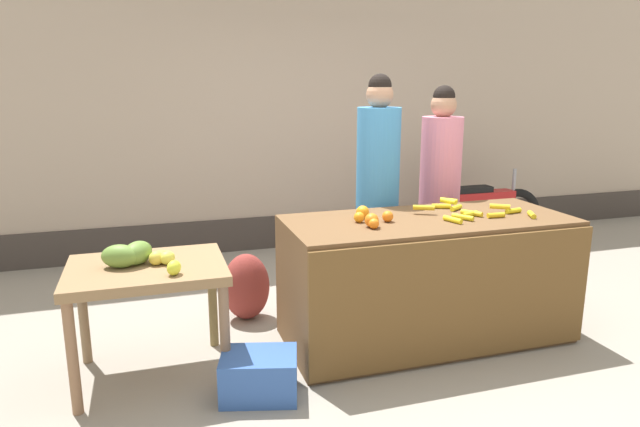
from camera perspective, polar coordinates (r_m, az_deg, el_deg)
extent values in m
plane|color=gray|center=(4.10, 6.02, -12.87)|extent=(24.00, 24.00, 0.00)
cube|color=tan|center=(6.19, -3.41, 10.47)|extent=(10.00, 0.20, 3.01)
cube|color=#3F3833|center=(6.28, -3.00, -1.74)|extent=(10.00, 0.04, 0.36)
cube|color=brown|center=(4.07, 10.69, -6.49)|extent=(1.99, 0.83, 0.88)
cube|color=brown|center=(3.72, 13.81, -8.56)|extent=(1.99, 0.03, 0.82)
cube|color=olive|center=(3.55, -17.19, -5.49)|extent=(0.93, 0.71, 0.06)
cylinder|color=#8E674A|center=(3.43, -23.82, -13.29)|extent=(0.06, 0.06, 0.67)
cylinder|color=#84654D|center=(3.42, -9.61, -12.37)|extent=(0.06, 0.06, 0.67)
cylinder|color=#83684A|center=(3.99, -22.90, -9.45)|extent=(0.06, 0.06, 0.67)
cylinder|color=olive|center=(3.98, -10.85, -8.65)|extent=(0.06, 0.06, 0.67)
cylinder|color=gold|center=(3.94, 14.29, -0.37)|extent=(0.11, 0.15, 0.04)
cylinder|color=gold|center=(4.08, 15.20, 0.03)|extent=(0.11, 0.14, 0.04)
cylinder|color=yellow|center=(4.26, 12.19, 0.73)|extent=(0.14, 0.08, 0.04)
cylinder|color=gold|center=(4.09, 14.97, 0.06)|extent=(0.11, 0.12, 0.04)
cylinder|color=yellow|center=(4.24, 19.03, 0.26)|extent=(0.13, 0.05, 0.04)
cylinder|color=gold|center=(4.06, 17.43, -0.17)|extent=(0.13, 0.04, 0.04)
cylinder|color=gold|center=(4.16, 20.69, -0.11)|extent=(0.08, 0.13, 0.04)
cylinder|color=yellow|center=(4.23, 13.65, 0.57)|extent=(0.13, 0.10, 0.04)
cylinder|color=gold|center=(4.04, 14.95, -0.07)|extent=(0.15, 0.08, 0.04)
cylinder|color=yellow|center=(3.86, 13.32, -0.61)|extent=(0.08, 0.15, 0.04)
cylinder|color=yellow|center=(4.30, 12.91, 1.22)|extent=(0.09, 0.13, 0.04)
cylinder|color=yellow|center=(4.21, 17.79, 0.67)|extent=(0.14, 0.11, 0.04)
cylinder|color=yellow|center=(4.32, 12.94, 1.29)|extent=(0.11, 0.12, 0.04)
cylinder|color=gold|center=(4.04, 10.49, 0.59)|extent=(0.15, 0.10, 0.04)
sphere|color=orange|center=(3.86, 4.35, 0.14)|extent=(0.09, 0.09, 0.09)
sphere|color=orange|center=(3.64, 5.27, -0.69)|extent=(0.09, 0.09, 0.09)
sphere|color=orange|center=(3.60, 5.49, -1.03)|extent=(0.07, 0.07, 0.07)
sphere|color=orange|center=(3.76, 3.99, -0.37)|extent=(0.07, 0.07, 0.07)
sphere|color=orange|center=(3.79, 6.89, -0.30)|extent=(0.08, 0.08, 0.08)
ellipsoid|color=yellow|center=(3.59, -17.87, -4.15)|extent=(0.11, 0.10, 0.08)
ellipsoid|color=yellow|center=(3.51, -16.27, -4.38)|extent=(0.11, 0.11, 0.09)
ellipsoid|color=#E0DE49|center=(3.51, -15.24, -4.36)|extent=(0.13, 0.12, 0.08)
ellipsoid|color=yellow|center=(3.54, -15.79, -4.25)|extent=(0.13, 0.10, 0.08)
ellipsoid|color=yellow|center=(3.31, -14.61, -5.35)|extent=(0.11, 0.12, 0.09)
ellipsoid|color=olive|center=(3.56, -18.04, -3.82)|extent=(0.24, 0.26, 0.14)
ellipsoid|color=olive|center=(3.52, -19.64, -4.09)|extent=(0.25, 0.20, 0.14)
cylinder|color=#33333D|center=(4.62, 5.68, -4.96)|extent=(0.29, 0.29, 0.72)
cylinder|color=#3F8CCC|center=(4.44, 5.92, 4.96)|extent=(0.34, 0.34, 0.89)
sphere|color=tan|center=(4.40, 6.09, 11.91)|extent=(0.21, 0.21, 0.21)
sphere|color=black|center=(4.39, 6.11, 12.80)|extent=(0.18, 0.18, 0.18)
cylinder|color=#33333D|center=(4.97, 11.72, -4.12)|extent=(0.29, 0.29, 0.68)
cylinder|color=pink|center=(4.80, 12.14, 4.59)|extent=(0.34, 0.34, 0.84)
sphere|color=tan|center=(4.75, 12.44, 10.71)|extent=(0.21, 0.21, 0.21)
sphere|color=black|center=(4.75, 12.48, 11.53)|extent=(0.18, 0.18, 0.18)
torus|color=black|center=(6.64, 19.17, -0.37)|extent=(0.65, 0.09, 0.65)
torus|color=black|center=(6.13, 11.99, -1.01)|extent=(0.65, 0.09, 0.65)
cube|color=#A51919|center=(6.33, 15.82, 0.90)|extent=(0.80, 0.18, 0.28)
cube|color=black|center=(6.25, 15.14, 2.28)|extent=(0.44, 0.16, 0.08)
cylinder|color=gray|center=(6.54, 19.05, 2.58)|extent=(0.04, 0.04, 0.40)
cube|color=#3359A5|center=(3.42, -6.20, -16.01)|extent=(0.51, 0.42, 0.26)
ellipsoid|color=maroon|center=(4.40, -7.49, -7.37)|extent=(0.37, 0.31, 0.52)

